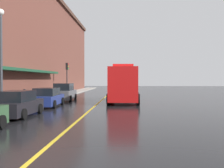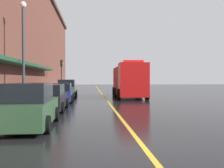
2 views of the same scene
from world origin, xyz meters
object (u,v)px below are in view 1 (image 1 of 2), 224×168
fire_truck (124,85)px  street_lamp_left (1,48)px  traffic_light_near (67,73)px  parked_car_2 (48,98)px  parked_car_3 (64,92)px  parking_meter_1 (24,95)px  parked_car_1 (18,104)px

fire_truck → street_lamp_left: street_lamp_left is taller
traffic_light_near → parked_car_2: bearing=-84.0°
parked_car_3 → fire_truck: bearing=-106.8°
parking_meter_1 → traffic_light_near: (0.06, 14.65, 2.10)m
parked_car_2 → street_lamp_left: size_ratio=0.69×
parked_car_1 → parking_meter_1: bearing=17.1°
parked_car_2 → parked_car_3: (-0.06, 6.10, 0.12)m
fire_truck → street_lamp_left: size_ratio=1.18×
parked_car_1 → street_lamp_left: size_ratio=0.64×
parked_car_2 → parking_meter_1: bearing=127.6°
parked_car_1 → fire_truck: size_ratio=0.54×
parked_car_3 → fire_truck: (6.36, -1.78, 0.85)m
parked_car_1 → traffic_light_near: (-1.37, 19.33, 2.41)m
fire_truck → traffic_light_near: size_ratio=1.90×
parked_car_1 → parked_car_2: 5.89m
parking_meter_1 → street_lamp_left: street_lamp_left is taller
fire_truck → parked_car_1: bearing=-30.9°
traffic_light_near → fire_truck: bearing=-49.8°
parking_meter_1 → parked_car_1: bearing=-73.0°
parked_car_2 → traffic_light_near: (-1.42, 13.44, 2.42)m
traffic_light_near → parked_car_1: bearing=-85.9°
parked_car_1 → street_lamp_left: 4.68m
traffic_light_near → parked_car_3: bearing=-79.5°
parking_meter_1 → traffic_light_near: size_ratio=0.31×
parked_car_2 → street_lamp_left: street_lamp_left is taller
parked_car_1 → fire_truck: 12.06m
parked_car_1 → parking_meter_1: parked_car_1 is taller
parked_car_3 → street_lamp_left: street_lamp_left is taller
parked_car_3 → traffic_light_near: (-1.36, 7.34, 2.30)m
parked_car_1 → parked_car_2: bearing=-0.3°
parked_car_2 → parked_car_3: parked_car_3 is taller
parking_meter_1 → street_lamp_left: bearing=-103.1°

